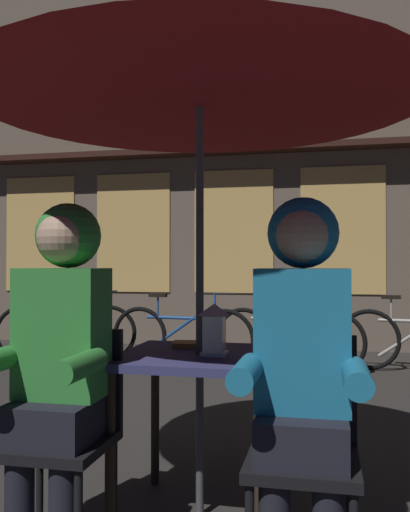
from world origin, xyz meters
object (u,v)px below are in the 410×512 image
Objects in this scene: patio_umbrella at (200,66)px; bicycle_third at (287,338)px; bicycle_nearest at (65,331)px; chair_right at (303,440)px; person_left_hooded at (60,339)px; person_right_hooded at (302,347)px; chair_left at (66,424)px; cafe_table at (200,375)px; book at (193,344)px; bicycle_second at (181,336)px; lantern at (214,328)px.

bicycle_third is (0.16, 3.60, -1.71)m from patio_umbrella.
chair_right is at bearing -53.57° from bicycle_nearest.
person_right_hooded is at bearing 0.00° from person_left_hooded.
bicycle_nearest is at bearing 116.43° from chair_left.
cafe_table is 3.70× the size of book.
chair_right is (0.48, -0.37, -1.57)m from patio_umbrella.
chair_right is 3.99m from bicycle_third.
patio_umbrella is at bearing 37.55° from chair_left.
book is at bearing 135.25° from chair_right.
patio_umbrella reaches higher than person_right_hooded.
person_left_hooded is at bearing -176.61° from chair_right.
cafe_table is 0.53× the size of person_right_hooded.
patio_umbrella is 2.66× the size of chair_left.
bicycle_nearest is 4.20m from book.
chair_left is 0.52× the size of bicycle_second.
person_right_hooded reaches higher than chair_right.
cafe_table is at bearing 142.45° from chair_right.
person_left_hooded reaches higher than chair_right.
cafe_table is at bearing -55.76° from bicycle_nearest.
patio_umbrella is (0.00, 0.00, 1.42)m from cafe_table.
person_right_hooded is 7.00× the size of book.
bicycle_nearest is at bearing 177.03° from bicycle_second.
chair_right is at bearing 0.00° from chair_left.
book is (0.94, -3.36, 0.41)m from bicycle_second.
chair_right is at bearing -55.16° from book.
chair_left is at bearing -63.57° from bicycle_nearest.
lantern is 4.49m from bicycle_nearest.
bicycle_nearest is 2.62m from bicycle_third.
lantern is at bearing -33.35° from cafe_table.
lantern reaches higher than chair_right.
lantern is 0.14× the size of bicycle_third.
book is at bearing 53.35° from chair_left.
lantern is at bearing -67.26° from book.
bicycle_nearest and bicycle_third have the same top height.
patio_umbrella reaches higher than chair_right.
cafe_table is 0.32× the size of patio_umbrella.
cafe_table is at bearing 0.00° from patio_umbrella.
chair_right is at bearing -37.55° from patio_umbrella.
person_right_hooded is 5.02m from bicycle_nearest.
chair_left is (-0.48, -0.37, -1.57)m from patio_umbrella.
patio_umbrella is 1.39× the size of bicycle_third.
bicycle_nearest reaches higher than book.
bicycle_nearest is (-2.46, 3.61, -1.71)m from patio_umbrella.
bicycle_second is at bearing 106.94° from lantern.
bicycle_second is (-1.02, 3.54, -1.71)m from patio_umbrella.
lantern is 3.79m from bicycle_second.
bicycle_third is at bearing 80.98° from person_left_hooded.
chair_right is (0.40, -0.32, -0.37)m from lantern.
patio_umbrella reaches higher than person_left_hooded.
patio_umbrella is 1.65× the size of person_right_hooded.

